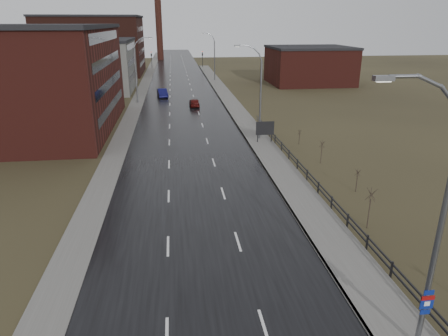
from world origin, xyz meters
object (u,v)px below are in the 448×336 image
object	(u,v)px
billboard	(265,129)
streetlight_main	(433,228)
car_near	(162,93)
car_far	(194,103)

from	to	relation	value
billboard	streetlight_main	bearing A→B (deg)	-91.11
streetlight_main	car_near	size ratio (longest dim) A/B	2.47
streetlight_main	car_far	size ratio (longest dim) A/B	2.91
streetlight_main	car_near	distance (m)	66.77
streetlight_main	car_far	xyz separation A→B (m)	(-6.54, 55.49, -5.35)
car_near	car_far	distance (m)	11.43
streetlight_main	car_far	bearing A→B (deg)	96.72
streetlight_main	billboard	distance (m)	32.69
billboard	car_near	world-z (taller)	billboard
car_far	streetlight_main	bearing A→B (deg)	96.63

